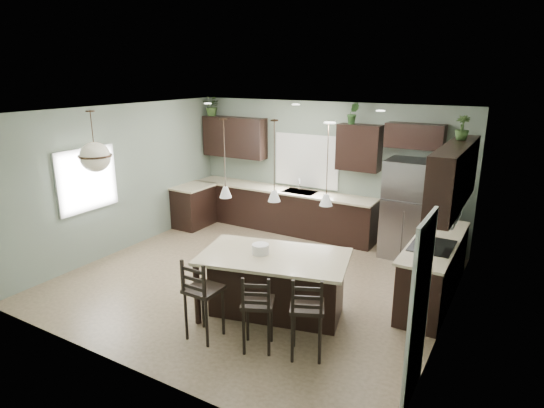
{
  "coord_description": "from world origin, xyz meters",
  "views": [
    {
      "loc": [
        3.76,
        -5.9,
        3.38
      ],
      "look_at": [
        0.1,
        0.4,
        1.25
      ],
      "focal_mm": 30.0,
      "sensor_mm": 36.0,
      "label": 1
    }
  ],
  "objects_px": {
    "serving_dish": "(260,249)",
    "plant_back_left": "(212,106)",
    "kitchen_island": "(274,285)",
    "bar_stool_left": "(204,298)",
    "bar_stool_center": "(258,311)",
    "refrigerator": "(409,209)",
    "bar_stool_right": "(307,316)"
  },
  "relations": [
    {
      "from": "refrigerator",
      "to": "plant_back_left",
      "type": "xyz_separation_m",
      "value": [
        -4.64,
        0.21,
        1.7
      ]
    },
    {
      "from": "kitchen_island",
      "to": "plant_back_left",
      "type": "height_order",
      "value": "plant_back_left"
    },
    {
      "from": "kitchen_island",
      "to": "serving_dish",
      "type": "bearing_deg",
      "value": 180.0
    },
    {
      "from": "bar_stool_right",
      "to": "bar_stool_left",
      "type": "bearing_deg",
      "value": 168.83
    },
    {
      "from": "serving_dish",
      "to": "plant_back_left",
      "type": "xyz_separation_m",
      "value": [
        -3.38,
        3.42,
        1.63
      ]
    },
    {
      "from": "serving_dish",
      "to": "plant_back_left",
      "type": "distance_m",
      "value": 5.07
    },
    {
      "from": "refrigerator",
      "to": "bar_stool_center",
      "type": "bearing_deg",
      "value": -101.87
    },
    {
      "from": "refrigerator",
      "to": "bar_stool_left",
      "type": "height_order",
      "value": "refrigerator"
    },
    {
      "from": "kitchen_island",
      "to": "bar_stool_left",
      "type": "distance_m",
      "value": 1.08
    },
    {
      "from": "refrigerator",
      "to": "serving_dish",
      "type": "bearing_deg",
      "value": -111.58
    },
    {
      "from": "kitchen_island",
      "to": "serving_dish",
      "type": "distance_m",
      "value": 0.57
    },
    {
      "from": "serving_dish",
      "to": "plant_back_left",
      "type": "height_order",
      "value": "plant_back_left"
    },
    {
      "from": "bar_stool_center",
      "to": "bar_stool_left",
      "type": "bearing_deg",
      "value": 165.66
    },
    {
      "from": "bar_stool_left",
      "to": "bar_stool_center",
      "type": "xyz_separation_m",
      "value": [
        0.73,
        0.13,
        -0.04
      ]
    },
    {
      "from": "bar_stool_left",
      "to": "bar_stool_right",
      "type": "xyz_separation_m",
      "value": [
        1.33,
        0.3,
        -0.02
      ]
    },
    {
      "from": "bar_stool_right",
      "to": "bar_stool_center",
      "type": "bearing_deg",
      "value": 171.95
    },
    {
      "from": "kitchen_island",
      "to": "bar_stool_left",
      "type": "relative_size",
      "value": 1.8
    },
    {
      "from": "serving_dish",
      "to": "bar_stool_right",
      "type": "xyz_separation_m",
      "value": [
        1.03,
        -0.6,
        -0.45
      ]
    },
    {
      "from": "serving_dish",
      "to": "refrigerator",
      "type": "bearing_deg",
      "value": 68.42
    },
    {
      "from": "serving_dish",
      "to": "bar_stool_left",
      "type": "relative_size",
      "value": 0.21
    },
    {
      "from": "bar_stool_left",
      "to": "bar_stool_center",
      "type": "height_order",
      "value": "bar_stool_left"
    },
    {
      "from": "kitchen_island",
      "to": "serving_dish",
      "type": "relative_size",
      "value": 8.53
    },
    {
      "from": "plant_back_left",
      "to": "bar_stool_right",
      "type": "bearing_deg",
      "value": -42.39
    },
    {
      "from": "bar_stool_left",
      "to": "bar_stool_center",
      "type": "relative_size",
      "value": 1.08
    },
    {
      "from": "bar_stool_right",
      "to": "kitchen_island",
      "type": "bearing_deg",
      "value": 117.97
    },
    {
      "from": "refrigerator",
      "to": "serving_dish",
      "type": "height_order",
      "value": "refrigerator"
    },
    {
      "from": "kitchen_island",
      "to": "bar_stool_center",
      "type": "distance_m",
      "value": 0.85
    },
    {
      "from": "kitchen_island",
      "to": "serving_dish",
      "type": "xyz_separation_m",
      "value": [
        -0.19,
        -0.05,
        0.53
      ]
    },
    {
      "from": "refrigerator",
      "to": "bar_stool_right",
      "type": "xyz_separation_m",
      "value": [
        -0.24,
        -3.8,
        -0.38
      ]
    },
    {
      "from": "serving_dish",
      "to": "plant_back_left",
      "type": "relative_size",
      "value": 0.54
    },
    {
      "from": "serving_dish",
      "to": "kitchen_island",
      "type": "bearing_deg",
      "value": 13.78
    },
    {
      "from": "bar_stool_center",
      "to": "serving_dish",
      "type": "bearing_deg",
      "value": 94.57
    }
  ]
}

